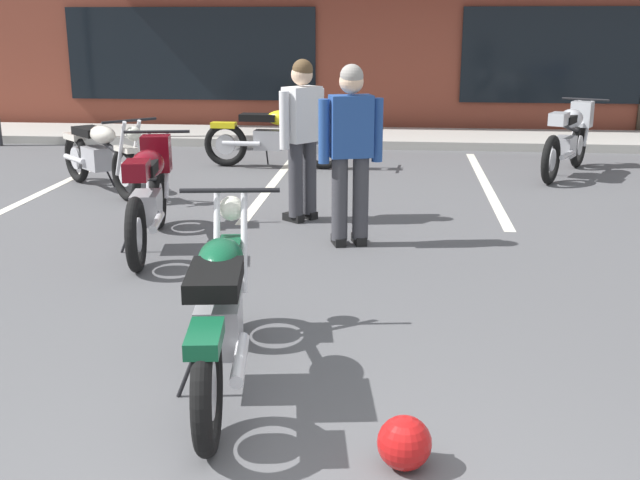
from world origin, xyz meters
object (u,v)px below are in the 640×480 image
Objects in this scene: motorcycle_silver_naked at (276,136)px; helmet_on_pavement at (404,443)px; person_in_shorts_foreground at (302,131)px; motorcycle_foreground_classic at (221,308)px; motorcycle_red_sportbike at (149,190)px; motorcycle_blue_standard at (100,155)px; motorcycle_black_cruiser at (569,136)px; person_in_black_shirt at (351,145)px.

helmet_on_pavement is (1.81, -7.72, -0.33)m from motorcycle_silver_naked.
person_in_shorts_foreground is at bearing 102.68° from helmet_on_pavement.
motorcycle_foreground_classic is 3.12m from motorcycle_red_sportbike.
motorcycle_blue_standard is 2.96m from person_in_shorts_foreground.
motorcycle_blue_standard is (-5.97, -1.77, -0.07)m from motorcycle_black_cruiser.
motorcycle_black_cruiser is (4.63, 4.03, 0.00)m from motorcycle_red_sportbike.
motorcycle_foreground_classic is at bearing 142.62° from helmet_on_pavement.
helmet_on_pavement is (1.05, -0.80, -0.33)m from motorcycle_foreground_classic.
motorcycle_red_sportbike is 4.35m from helmet_on_pavement.
person_in_shorts_foreground reaches higher than helmet_on_pavement.
motorcycle_silver_naked is at bearing 108.48° from person_in_black_shirt.
motorcycle_black_cruiser and motorcycle_blue_standard have the same top height.
person_in_black_shirt is (1.32, -3.94, 0.49)m from motorcycle_silver_naked.
motorcycle_blue_standard is 0.99× the size of person_in_shorts_foreground.
helmet_on_pavement is at bearing -56.86° from motorcycle_red_sportbike.
motorcycle_red_sportbike is at bearing -59.30° from motorcycle_blue_standard.
motorcycle_foreground_classic is at bearing -83.68° from motorcycle_silver_naked.
motorcycle_silver_naked and motorcycle_blue_standard have the same top height.
helmet_on_pavement is at bearing -76.78° from motorcycle_silver_naked.
motorcycle_black_cruiser is at bearing 16.49° from motorcycle_blue_standard.
motorcycle_blue_standard is at bearing -163.51° from motorcycle_black_cruiser.
motorcycle_red_sportbike and motorcycle_black_cruiser have the same top height.
person_in_black_shirt reaches higher than motorcycle_black_cruiser.
person_in_black_shirt is 1.00× the size of person_in_shorts_foreground.
motorcycle_silver_naked is (-4.07, 0.07, -0.07)m from motorcycle_black_cruiser.
person_in_shorts_foreground reaches higher than motorcycle_silver_naked.
motorcycle_red_sportbike is 1.92m from person_in_black_shirt.
motorcycle_foreground_classic is at bearing -115.76° from motorcycle_black_cruiser.
motorcycle_red_sportbike is 1.07× the size of motorcycle_black_cruiser.
person_in_black_shirt is at bearing -71.52° from motorcycle_silver_naked.
person_in_black_shirt and person_in_shorts_foreground have the same top height.
helmet_on_pavement is at bearing -106.45° from motorcycle_black_cruiser.
person_in_shorts_foreground reaches higher than motorcycle_foreground_classic.
motorcycle_black_cruiser is 4.47m from person_in_shorts_foreground.
person_in_shorts_foreground is (2.66, -1.20, 0.49)m from motorcycle_blue_standard.
motorcycle_red_sportbike reaches higher than helmet_on_pavement.
motorcycle_silver_naked is at bearing 103.22° from helmet_on_pavement.
person_in_shorts_foreground is (-3.31, -2.97, 0.42)m from motorcycle_black_cruiser.
person_in_black_shirt is at bearing -58.36° from person_in_shorts_foreground.
motorcycle_foreground_classic is at bearing -100.45° from person_in_black_shirt.
motorcycle_blue_standard is 6.97m from helmet_on_pavement.
motorcycle_black_cruiser is 1.17× the size of person_in_black_shirt.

